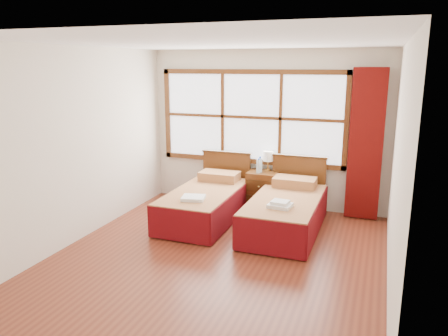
% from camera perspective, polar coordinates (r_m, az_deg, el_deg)
% --- Properties ---
extents(floor, '(4.50, 4.50, 0.00)m').
position_cam_1_polar(floor, '(5.61, -0.77, -11.49)').
color(floor, brown).
rests_on(floor, ground).
extents(ceiling, '(4.50, 4.50, 0.00)m').
position_cam_1_polar(ceiling, '(5.09, -0.87, 16.11)').
color(ceiling, white).
rests_on(ceiling, wall_back).
extents(wall_back, '(4.00, 0.00, 4.00)m').
position_cam_1_polar(wall_back, '(7.31, 5.51, 5.01)').
color(wall_back, silver).
rests_on(wall_back, floor).
extents(wall_left, '(0.00, 4.50, 4.50)m').
position_cam_1_polar(wall_left, '(6.18, -18.42, 2.85)').
color(wall_left, silver).
rests_on(wall_left, floor).
extents(wall_right, '(0.00, 4.50, 4.50)m').
position_cam_1_polar(wall_right, '(4.87, 21.75, -0.14)').
color(wall_right, silver).
rests_on(wall_right, floor).
extents(window, '(3.16, 0.06, 1.56)m').
position_cam_1_polar(window, '(7.31, 3.56, 6.63)').
color(window, white).
rests_on(window, wall_back).
extents(curtain, '(0.50, 0.16, 2.30)m').
position_cam_1_polar(curtain, '(6.96, 18.04, 2.91)').
color(curtain, '#5F0B09').
rests_on(curtain, wall_back).
extents(bed_left, '(0.94, 1.96, 0.91)m').
position_cam_1_polar(bed_left, '(6.77, -2.36, -4.51)').
color(bed_left, '#41240D').
rests_on(bed_left, floor).
extents(bed_right, '(0.96, 1.98, 0.93)m').
position_cam_1_polar(bed_right, '(6.42, 8.09, -5.61)').
color(bed_right, '#41240D').
rests_on(bed_right, floor).
extents(nightstand, '(0.48, 0.47, 0.64)m').
position_cam_1_polar(nightstand, '(7.27, 5.05, -2.94)').
color(nightstand, '#5A3113').
rests_on(nightstand, floor).
extents(towels_left, '(0.37, 0.34, 0.05)m').
position_cam_1_polar(towels_left, '(6.22, -4.03, -3.92)').
color(towels_left, white).
rests_on(towels_left, bed_left).
extents(towels_right, '(0.33, 0.29, 0.09)m').
position_cam_1_polar(towels_right, '(5.90, 7.34, -4.74)').
color(towels_right, white).
rests_on(towels_right, bed_right).
extents(lamp, '(0.17, 0.17, 0.32)m').
position_cam_1_polar(lamp, '(7.25, 5.78, 1.48)').
color(lamp, '#B7853A').
rests_on(lamp, nightstand).
extents(bottle_near, '(0.06, 0.06, 0.24)m').
position_cam_1_polar(bottle_near, '(7.08, 4.52, 0.24)').
color(bottle_near, '#A9CAD9').
rests_on(bottle_near, nightstand).
extents(bottle_far, '(0.07, 0.07, 0.26)m').
position_cam_1_polar(bottle_far, '(7.14, 4.73, 0.41)').
color(bottle_far, '#A9CAD9').
rests_on(bottle_far, nightstand).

